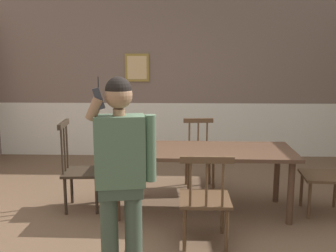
# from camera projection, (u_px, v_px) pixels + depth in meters

# --- Properties ---
(ground_plane) EXTENTS (7.40, 7.40, 0.00)m
(ground_plane) POSITION_uv_depth(u_px,v_px,m) (187.00, 234.00, 3.94)
(ground_plane) COLOR brown
(room_back_partition) EXTENTS (6.72, 0.17, 2.72)m
(room_back_partition) POSITION_uv_depth(u_px,v_px,m) (184.00, 82.00, 6.84)
(room_back_partition) COLOR #756056
(room_back_partition) RESTS_ON ground_plane
(dining_table) EXTENTS (2.06, 0.89, 0.73)m
(dining_table) POSITION_uv_depth(u_px,v_px,m) (202.00, 156.00, 4.43)
(dining_table) COLOR #4C3323
(dining_table) RESTS_ON ground_plane
(chair_near_window) EXTENTS (0.48, 0.48, 0.91)m
(chair_near_window) POSITION_uv_depth(u_px,v_px,m) (205.00, 199.00, 3.67)
(chair_near_window) COLOR #513823
(chair_near_window) RESTS_ON ground_plane
(chair_by_doorway) EXTENTS (0.52, 0.52, 0.98)m
(chair_by_doorway) POSITION_uv_depth(u_px,v_px,m) (328.00, 174.00, 4.39)
(chair_by_doorway) COLOR #513823
(chair_by_doorway) RESTS_ON ground_plane
(chair_at_table_head) EXTENTS (0.47, 0.47, 1.04)m
(chair_at_table_head) POSITION_uv_depth(u_px,v_px,m) (79.00, 169.00, 4.52)
(chair_at_table_head) COLOR #2D2319
(chair_at_table_head) RESTS_ON ground_plane
(chair_opposite_corner) EXTENTS (0.44, 0.44, 0.93)m
(chair_opposite_corner) POSITION_uv_depth(u_px,v_px,m) (199.00, 154.00, 5.26)
(chair_opposite_corner) COLOR #513823
(chair_opposite_corner) RESTS_ON ground_plane
(person_figure) EXTENTS (0.53, 0.27, 1.62)m
(person_figure) POSITION_uv_depth(u_px,v_px,m) (121.00, 168.00, 3.02)
(person_figure) COLOR #3A493A
(person_figure) RESTS_ON ground_plane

